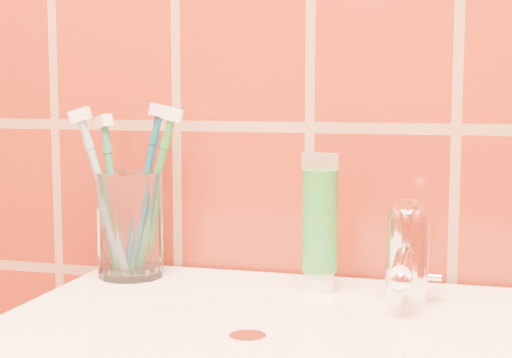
% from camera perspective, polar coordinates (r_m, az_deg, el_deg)
% --- Properties ---
extents(glass_tumbler, '(0.10, 0.10, 0.14)m').
position_cam_1_polar(glass_tumbler, '(1.02, -9.12, -3.29)').
color(glass_tumbler, white).
rests_on(glass_tumbler, pedestal_sink).
extents(toothpaste_tube, '(0.05, 0.04, 0.17)m').
position_cam_1_polar(toothpaste_tube, '(0.94, 4.66, -3.50)').
color(toothpaste_tube, white).
rests_on(toothpaste_tube, pedestal_sink).
extents(faucet, '(0.05, 0.11, 0.12)m').
position_cam_1_polar(faucet, '(0.90, 10.91, -4.89)').
color(faucet, white).
rests_on(faucet, pedestal_sink).
extents(toothbrush_0, '(0.12, 0.12, 0.23)m').
position_cam_1_polar(toothbrush_0, '(1.03, -8.17, -0.82)').
color(toothbrush_0, navy).
rests_on(toothbrush_0, glass_tumbler).
extents(toothbrush_1, '(0.10, 0.09, 0.22)m').
position_cam_1_polar(toothbrush_1, '(1.01, -10.98, -1.14)').
color(toothbrush_1, '#6EA7C4').
rests_on(toothbrush_1, glass_tumbler).
extents(toothbrush_2, '(0.10, 0.09, 0.22)m').
position_cam_1_polar(toothbrush_2, '(1.02, -7.52, -1.03)').
color(toothbrush_2, '#207A2F').
rests_on(toothbrush_2, glass_tumbler).
extents(toothbrush_3, '(0.12, 0.11, 0.22)m').
position_cam_1_polar(toothbrush_3, '(1.03, -10.32, -1.28)').
color(toothbrush_3, '#1F7548').
rests_on(toothbrush_3, glass_tumbler).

